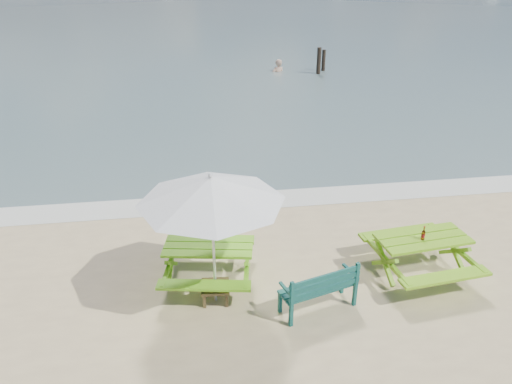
{
  "coord_description": "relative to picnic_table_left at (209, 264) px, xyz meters",
  "views": [
    {
      "loc": [
        -1.47,
        -5.56,
        5.2
      ],
      "look_at": [
        -0.22,
        3.0,
        1.0
      ],
      "focal_mm": 35.0,
      "sensor_mm": 36.0,
      "label": 1
    }
  ],
  "objects": [
    {
      "name": "foam_strip",
      "position": [
        1.23,
        2.95,
        -0.34
      ],
      "size": [
        22.0,
        0.9,
        0.01
      ],
      "primitive_type": "cube",
      "color": "silver",
      "rests_on": "ground"
    },
    {
      "name": "picnic_table_left",
      "position": [
        0.0,
        0.0,
        0.0
      ],
      "size": [
        1.77,
        1.9,
        0.72
      ],
      "color": "#65B01A",
      "rests_on": "ground"
    },
    {
      "name": "picnic_table_right",
      "position": [
        3.68,
        -0.33,
        0.02
      ],
      "size": [
        1.76,
        1.92,
        0.75
      ],
      "color": "#74B21B",
      "rests_on": "ground"
    },
    {
      "name": "park_bench",
      "position": [
        1.66,
        -1.0,
        -0.11
      ],
      "size": [
        1.32,
        0.77,
        0.77
      ],
      "color": "#104641",
      "rests_on": "ground"
    },
    {
      "name": "side_table",
      "position": [
        0.06,
        -0.56,
        -0.19
      ],
      "size": [
        0.48,
        0.48,
        0.29
      ],
      "color": "brown",
      "rests_on": "ground"
    },
    {
      "name": "patio_umbrella",
      "position": [
        0.06,
        -0.56,
        1.68
      ],
      "size": [
        2.39,
        2.39,
        2.23
      ],
      "color": "silver",
      "rests_on": "ground"
    },
    {
      "name": "beer_bottle",
      "position": [
        3.64,
        -0.39,
        0.49
      ],
      "size": [
        0.06,
        0.06,
        0.25
      ],
      "color": "#954C15",
      "rests_on": "picnic_table_right"
    },
    {
      "name": "swimmer",
      "position": [
        4.26,
        16.31,
        -0.67
      ],
      "size": [
        0.76,
        0.63,
        1.79
      ],
      "color": "tan",
      "rests_on": "ground"
    },
    {
      "name": "mooring_pilings",
      "position": [
        6.19,
        15.76,
        0.11
      ],
      "size": [
        0.58,
        0.78,
        1.4
      ],
      "color": "black",
      "rests_on": "ground"
    }
  ]
}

